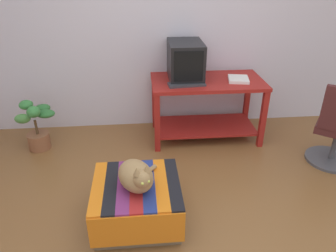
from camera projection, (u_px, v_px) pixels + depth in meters
ground_plane at (183, 238)px, 2.49m from camera, size 14.00×14.00×0.00m
back_wall at (162, 21)px, 3.69m from camera, size 8.00×0.10×2.60m
desk at (206, 99)px, 3.71m from camera, size 1.27×0.68×0.72m
tv_monitor at (185, 61)px, 3.57m from camera, size 0.38×0.53×0.41m
keyboard at (187, 84)px, 3.45m from camera, size 0.41×0.19×0.02m
book at (238, 79)px, 3.58m from camera, size 0.26×0.28×0.03m
ottoman_with_blanket at (137, 202)px, 2.59m from camera, size 0.69×0.68×0.36m
cat at (137, 176)px, 2.42m from camera, size 0.37×0.46×0.28m
potted_plant at (37, 126)px, 3.55m from camera, size 0.42×0.36×0.57m
pen at (237, 78)px, 3.66m from camera, size 0.14×0.03×0.01m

